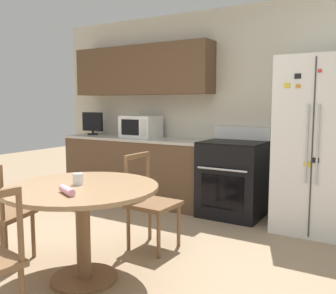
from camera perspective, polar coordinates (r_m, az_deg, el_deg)
name	(u,v)px	position (r m, az deg, el deg)	size (l,w,h in m)	color
ground_plane	(81,284)	(3.14, -13.12, -19.60)	(14.00, 14.00, 0.00)	#9E8466
back_wall	(198,98)	(5.13, 4.54, 7.41)	(5.20, 0.44, 2.60)	beige
kitchen_counter	(136,168)	(5.38, -4.83, -3.28)	(2.19, 0.64, 0.90)	brown
refrigerator	(318,145)	(4.30, 21.94, 0.23)	(0.83, 0.74, 1.87)	white
oven_range	(233,178)	(4.66, 9.82, -4.70)	(0.73, 0.68, 1.08)	black
microwave	(141,127)	(5.29, -4.15, 3.13)	(0.50, 0.40, 0.30)	white
countertop_tv	(93,123)	(5.83, -11.42, 3.65)	(0.37, 0.16, 0.34)	black
dining_table	(82,205)	(2.98, -12.90, -8.60)	(1.17, 1.17, 0.76)	#997551
dining_chair_far	(151,203)	(3.60, -2.58, -8.56)	(0.43, 0.43, 0.90)	brown
dining_chair_left	(0,215)	(3.54, -24.25, -9.41)	(0.51, 0.51, 0.90)	brown
candle_glass	(78,180)	(2.98, -13.55, -4.89)	(0.08, 0.08, 0.09)	silver
folded_napkin	(67,191)	(2.70, -15.14, -6.42)	(0.20, 0.13, 0.05)	pink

